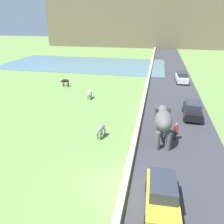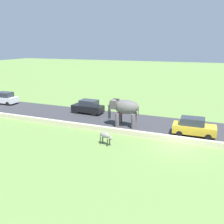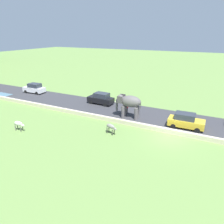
{
  "view_description": "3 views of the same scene",
  "coord_description": "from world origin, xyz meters",
  "px_view_note": "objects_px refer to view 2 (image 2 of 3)",
  "views": [
    {
      "loc": [
        2.63,
        -10.81,
        9.88
      ],
      "look_at": [
        -1.43,
        8.63,
        1.32
      ],
      "focal_mm": 35.31,
      "sensor_mm": 36.0,
      "label": 1
    },
    {
      "loc": [
        -20.09,
        -2.16,
        8.55
      ],
      "look_at": [
        2.18,
        6.84,
        1.87
      ],
      "focal_mm": 38.96,
      "sensor_mm": 36.0,
      "label": 2
    },
    {
      "loc": [
        -20.41,
        -3.76,
        10.46
      ],
      "look_at": [
        1.07,
        7.18,
        1.35
      ],
      "focal_mm": 33.97,
      "sensor_mm": 36.0,
      "label": 3
    }
  ],
  "objects_px": {
    "person_beside_elephant": "(121,115)",
    "car_yellow": "(194,127)",
    "cow_grey": "(106,136)",
    "car_black": "(88,107)",
    "car_white": "(4,98)",
    "elephant": "(124,108)"
  },
  "relations": [
    {
      "from": "person_beside_elephant",
      "to": "car_yellow",
      "type": "relative_size",
      "value": 0.4
    },
    {
      "from": "person_beside_elephant",
      "to": "car_yellow",
      "type": "bearing_deg",
      "value": -98.46
    },
    {
      "from": "person_beside_elephant",
      "to": "car_yellow",
      "type": "distance_m",
      "value": 7.94
    },
    {
      "from": "person_beside_elephant",
      "to": "cow_grey",
      "type": "bearing_deg",
      "value": -172.35
    },
    {
      "from": "car_black",
      "to": "car_white",
      "type": "bearing_deg",
      "value": 89.98
    },
    {
      "from": "car_yellow",
      "to": "cow_grey",
      "type": "relative_size",
      "value": 2.85
    },
    {
      "from": "person_beside_elephant",
      "to": "car_black",
      "type": "bearing_deg",
      "value": 69.2
    },
    {
      "from": "person_beside_elephant",
      "to": "cow_grey",
      "type": "relative_size",
      "value": 1.14
    },
    {
      "from": "person_beside_elephant",
      "to": "car_white",
      "type": "xyz_separation_m",
      "value": [
        1.99,
        19.16,
        0.03
      ]
    },
    {
      "from": "person_beside_elephant",
      "to": "car_yellow",
      "type": "height_order",
      "value": "car_yellow"
    },
    {
      "from": "elephant",
      "to": "cow_grey",
      "type": "distance_m",
      "value": 5.38
    },
    {
      "from": "elephant",
      "to": "car_white",
      "type": "bearing_deg",
      "value": 80.96
    },
    {
      "from": "elephant",
      "to": "cow_grey",
      "type": "relative_size",
      "value": 2.47
    },
    {
      "from": "person_beside_elephant",
      "to": "car_yellow",
      "type": "xyz_separation_m",
      "value": [
        -1.17,
        -7.86,
        0.03
      ]
    },
    {
      "from": "elephant",
      "to": "car_white",
      "type": "height_order",
      "value": "elephant"
    },
    {
      "from": "car_white",
      "to": "car_black",
      "type": "xyz_separation_m",
      "value": [
        -0.0,
        -13.95,
        0.0
      ]
    },
    {
      "from": "car_white",
      "to": "person_beside_elephant",
      "type": "bearing_deg",
      "value": -95.92
    },
    {
      "from": "car_yellow",
      "to": "cow_grey",
      "type": "height_order",
      "value": "car_yellow"
    },
    {
      "from": "car_black",
      "to": "car_yellow",
      "type": "distance_m",
      "value": 13.45
    },
    {
      "from": "car_white",
      "to": "car_yellow",
      "type": "bearing_deg",
      "value": -96.66
    },
    {
      "from": "elephant",
      "to": "car_yellow",
      "type": "height_order",
      "value": "elephant"
    },
    {
      "from": "elephant",
      "to": "cow_grey",
      "type": "bearing_deg",
      "value": -178.64
    }
  ]
}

